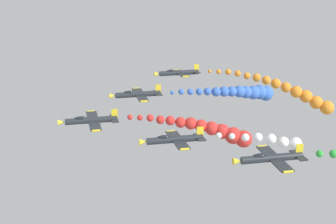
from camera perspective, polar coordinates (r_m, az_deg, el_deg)
name	(u,v)px	position (r m, az deg, el deg)	size (l,w,h in m)	color
airplane_lead	(90,120)	(97.24, -7.99, -0.84)	(9.57, 10.35, 2.35)	#23282D
smoke_trail_lead	(215,131)	(99.14, 4.83, -1.92)	(6.66, 21.63, 6.02)	red
airplane_left_inner	(174,139)	(87.23, 0.61, -2.82)	(9.57, 10.35, 2.34)	#23282D
smoke_trail_left_inner	(275,141)	(93.03, 10.95, -2.90)	(2.13, 14.97, 3.99)	white
airplane_right_inner	(137,94)	(110.24, -3.19, 1.83)	(9.56, 10.35, 2.32)	#23282D
smoke_trail_right_inner	(247,92)	(121.89, 8.12, 2.02)	(9.62, 25.44, 5.88)	blue
airplane_left_outer	(271,158)	(79.23, 10.48, -4.65)	(9.56, 10.35, 2.32)	#23282D
airplane_right_outer	(178,73)	(126.11, 1.05, 4.05)	(9.56, 10.35, 2.39)	#23282D
smoke_trail_right_outer	(297,94)	(132.14, 13.14, 1.80)	(9.57, 28.33, 10.33)	orange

